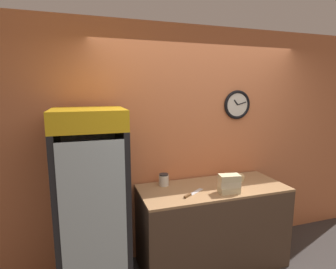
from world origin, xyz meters
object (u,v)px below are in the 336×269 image
Objects in this scene: sandwich_stack_middle at (229,184)px; condiment_jar at (164,180)px; beverage_cooler at (92,194)px; sandwich_stack_top at (229,178)px; sandwich_stack_bottom at (229,190)px; sandwich_flat_left at (234,177)px; chefs_knife at (191,194)px.

sandwich_stack_middle is 0.72m from condiment_jar.
sandwich_stack_top is at bearing -9.47° from beverage_cooler.
beverage_cooler reaches higher than sandwich_stack_top.
sandwich_stack_middle is 1.01× the size of sandwich_stack_top.
sandwich_stack_top is (-0.00, 0.00, 0.07)m from sandwich_stack_middle.
sandwich_stack_middle is at bearing 0.00° from sandwich_stack_top.
sandwich_stack_bottom is 0.94× the size of sandwich_flat_left.
beverage_cooler is 7.98× the size of sandwich_stack_top.
sandwich_stack_top is at bearing 180.00° from sandwich_stack_bottom.
beverage_cooler is 1.38m from sandwich_stack_bottom.
sandwich_stack_middle reaches higher than sandwich_flat_left.
sandwich_flat_left is 0.72m from chefs_knife.
sandwich_flat_left is at bearing 50.68° from sandwich_stack_top.
beverage_cooler is at bearing 170.53° from sandwich_stack_middle.
sandwich_stack_top reaches higher than sandwich_flat_left.
sandwich_stack_bottom is 0.07m from sandwich_stack_middle.
sandwich_flat_left is at bearing 21.49° from chefs_knife.
sandwich_stack_middle is at bearing -10.18° from chefs_knife.
chefs_knife is (0.97, -0.16, -0.06)m from beverage_cooler.
condiment_jar is (-0.18, 0.35, 0.06)m from chefs_knife.
sandwich_stack_top is 0.80× the size of chefs_knife.
sandwich_stack_top is at bearing -35.67° from condiment_jar.
chefs_knife is (-0.40, 0.07, -0.16)m from sandwich_stack_top.
sandwich_stack_bottom is 0.40m from chefs_knife.
beverage_cooler is 7.88× the size of sandwich_stack_middle.
beverage_cooler is at bearing -176.20° from sandwich_flat_left.
sandwich_flat_left is at bearing 50.68° from sandwich_stack_bottom.
sandwich_stack_middle is at bearing -35.67° from condiment_jar.
sandwich_stack_bottom is at bearing 0.00° from sandwich_stack_middle.
sandwich_stack_bottom is at bearing -35.67° from condiment_jar.
sandwich_flat_left is 0.83× the size of chefs_knife.
sandwich_stack_bottom is 0.13m from sandwich_stack_top.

